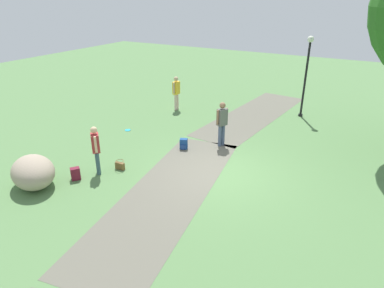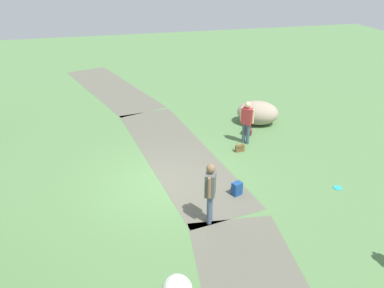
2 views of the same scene
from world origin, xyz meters
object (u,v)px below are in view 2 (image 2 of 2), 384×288
object	(u,v)px
woman_with_handbag	(247,120)
handbag_on_grass	(240,148)
man_near_boulder	(210,189)
frisbee_on_grass	(338,188)
spare_backpack_on_lawn	(237,189)
backpack_by_boulder	(248,130)
lawn_boulder	(258,113)

from	to	relation	value
woman_with_handbag	handbag_on_grass	bearing A→B (deg)	142.56
man_near_boulder	frisbee_on_grass	world-z (taller)	man_near_boulder
man_near_boulder	woman_with_handbag	bearing A→B (deg)	-32.71
woman_with_handbag	man_near_boulder	bearing A→B (deg)	147.29
spare_backpack_on_lawn	frisbee_on_grass	size ratio (longest dim) A/B	1.65
woman_with_handbag	spare_backpack_on_lawn	distance (m)	3.41
spare_backpack_on_lawn	backpack_by_boulder	bearing A→B (deg)	-26.28
man_near_boulder	frisbee_on_grass	size ratio (longest dim) A/B	7.16
woman_with_handbag	backpack_by_boulder	world-z (taller)	woman_with_handbag
lawn_boulder	man_near_boulder	bearing A→B (deg)	146.39
man_near_boulder	lawn_boulder	bearing A→B (deg)	-33.61
lawn_boulder	spare_backpack_on_lawn	size ratio (longest dim) A/B	5.08
handbag_on_grass	backpack_by_boulder	bearing A→B (deg)	-32.86
lawn_boulder	frisbee_on_grass	world-z (taller)	lawn_boulder
lawn_boulder	frisbee_on_grass	size ratio (longest dim) A/B	8.41
handbag_on_grass	frisbee_on_grass	size ratio (longest dim) A/B	1.36
frisbee_on_grass	woman_with_handbag	bearing A→B (deg)	25.00
woman_with_handbag	handbag_on_grass	size ratio (longest dim) A/B	4.96
handbag_on_grass	spare_backpack_on_lawn	xyz separation A→B (m)	(-2.44, 1.02, 0.05)
woman_with_handbag	handbag_on_grass	distance (m)	1.06
man_near_boulder	handbag_on_grass	world-z (taller)	man_near_boulder
lawn_boulder	spare_backpack_on_lawn	world-z (taller)	lawn_boulder
lawn_boulder	man_near_boulder	distance (m)	6.65
lawn_boulder	handbag_on_grass	size ratio (longest dim) A/B	6.21
handbag_on_grass	spare_backpack_on_lawn	size ratio (longest dim) A/B	0.82
handbag_on_grass	lawn_boulder	bearing A→B (deg)	-36.26
lawn_boulder	handbag_on_grass	bearing A→B (deg)	143.74
handbag_on_grass	woman_with_handbag	bearing A→B (deg)	-37.44
man_near_boulder	frisbee_on_grass	bearing A→B (deg)	-82.69
handbag_on_grass	spare_backpack_on_lawn	bearing A→B (deg)	157.28
woman_with_handbag	handbag_on_grass	world-z (taller)	woman_with_handbag
lawn_boulder	handbag_on_grass	xyz separation A→B (m)	(-2.10, 1.54, -0.33)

